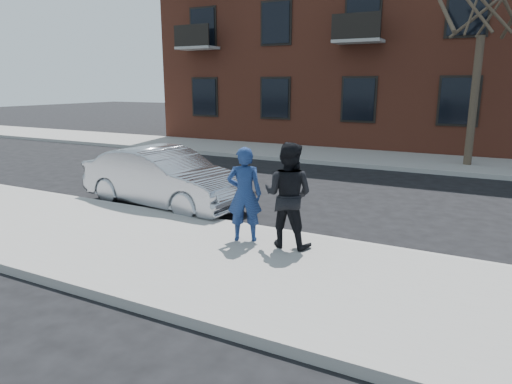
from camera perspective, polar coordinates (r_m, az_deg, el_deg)
The scene contains 9 objects.
ground at distance 8.43m, azimuth -12.85°, elevation -6.66°, with size 100.00×100.00×0.00m, color black.
near_sidewalk at distance 8.23m, azimuth -14.00°, elevation -6.67°, with size 50.00×3.50×0.15m, color gray.
near_curb at distance 9.57m, azimuth -6.88°, elevation -3.51°, with size 50.00×0.10×0.15m, color #999691.
far_sidewalk at distance 18.21m, azimuth 10.64°, elevation 4.44°, with size 50.00×3.50×0.15m, color gray.
far_curb at distance 16.52m, azimuth 8.78°, elevation 3.60°, with size 50.00×0.10×0.15m, color #999691.
apartment_building at distance 24.41m, azimuth 21.13°, elevation 20.37°, with size 24.30×10.30×12.30m.
silver_sedan at distance 10.89m, azimuth -11.37°, elevation 1.76°, with size 1.47×4.21×1.39m, color #999BA3.
man_hoodie at distance 7.88m, azimuth -1.45°, elevation -0.29°, with size 0.71×0.61×1.66m.
man_peacoat at distance 7.61m, azimuth 4.03°, elevation -0.38°, with size 0.89×0.70×1.77m.
Camera 1 is at (5.22, -5.97, 2.84)m, focal length 32.00 mm.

